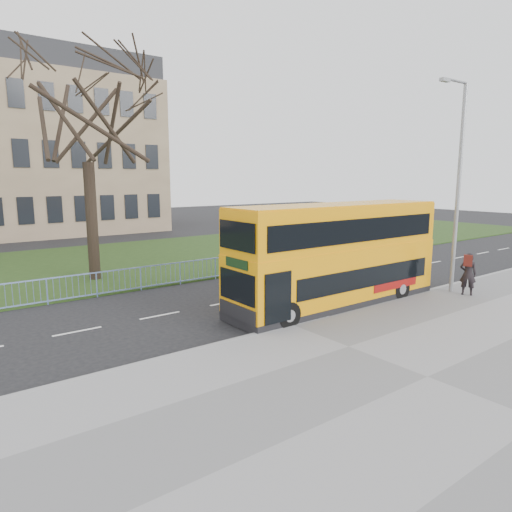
{
  "coord_description": "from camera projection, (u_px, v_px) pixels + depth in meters",
  "views": [
    {
      "loc": [
        -10.0,
        -12.82,
        5.09
      ],
      "look_at": [
        0.38,
        1.0,
        2.12
      ],
      "focal_mm": 32.0,
      "sensor_mm": 36.0,
      "label": 1
    }
  ],
  "objects": [
    {
      "name": "bare_tree",
      "position": [
        87.0,
        139.0,
        21.81
      ],
      "size": [
        9.6,
        9.6,
        13.71
      ],
      "primitive_type": null,
      "color": "black",
      "rests_on": "grass_verge"
    },
    {
      "name": "street_lamp",
      "position": [
        457.0,
        180.0,
        19.39
      ],
      "size": [
        1.88,
        0.21,
        8.88
      ],
      "rotation": [
        0.0,
        0.0,
        -0.01
      ],
      "color": "gray",
      "rests_on": "pavement"
    },
    {
      "name": "yellow_bus",
      "position": [
        337.0,
        253.0,
        18.06
      ],
      "size": [
        9.64,
        2.34,
        4.04
      ],
      "rotation": [
        0.0,
        0.0,
        -0.0
      ],
      "color": "#F69B0A",
      "rests_on": "ground"
    },
    {
      "name": "ground",
      "position": [
        264.0,
        317.0,
        16.88
      ],
      "size": [
        120.0,
        120.0,
        0.0
      ],
      "primitive_type": "plane",
      "color": "black",
      "rests_on": "ground"
    },
    {
      "name": "kerb",
      "position": [
        292.0,
        326.0,
        15.65
      ],
      "size": [
        80.0,
        0.2,
        0.14
      ],
      "primitive_type": "cube",
      "color": "gray",
      "rests_on": "ground"
    },
    {
      "name": "guard_railing",
      "position": [
        180.0,
        273.0,
        21.99
      ],
      "size": [
        40.0,
        0.12,
        1.1
      ],
      "primitive_type": null,
      "color": "#7B98DB",
      "rests_on": "ground"
    },
    {
      "name": "pedestrian",
      "position": [
        468.0,
        274.0,
        19.49
      ],
      "size": [
        0.71,
        0.8,
        1.83
      ],
      "primitive_type": "imported",
      "rotation": [
        0.0,
        0.0,
        2.1
      ],
      "color": "black",
      "rests_on": "pavement"
    },
    {
      "name": "grass_verge",
      "position": [
        122.0,
        261.0,
        28.14
      ],
      "size": [
        80.0,
        15.4,
        0.08
      ],
      "primitive_type": "cube",
      "color": "#1B3212",
      "rests_on": "ground"
    },
    {
      "name": "pavement",
      "position": [
        427.0,
        379.0,
        11.55
      ],
      "size": [
        80.0,
        10.5,
        0.12
      ],
      "primitive_type": "cube",
      "color": "slate",
      "rests_on": "ground"
    }
  ]
}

